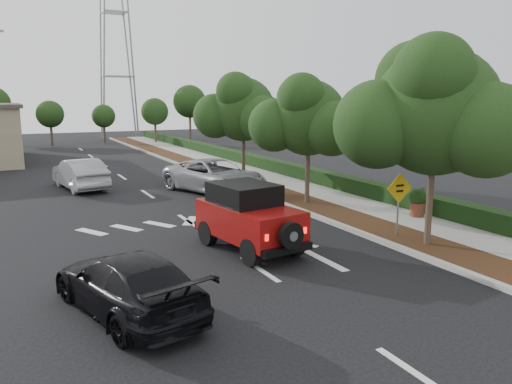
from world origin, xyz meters
TOP-DOWN VIEW (x-y plane):
  - ground at (0.00, 0.00)m, footprint 120.00×120.00m
  - curb at (4.60, 12.00)m, footprint 0.20×70.00m
  - planting_strip at (5.60, 12.00)m, footprint 1.80×70.00m
  - sidewalk at (7.50, 12.00)m, footprint 2.00×70.00m
  - hedge at (8.90, 12.00)m, footprint 0.80×70.00m
  - transmission_tower at (6.00, 48.00)m, footprint 7.00×4.00m
  - street_tree_near at (5.60, -0.50)m, footprint 3.80×3.80m
  - street_tree_mid at (5.60, 6.50)m, footprint 3.20×3.20m
  - street_tree_far at (5.60, 13.00)m, footprint 3.40×3.40m
  - light_pole_a at (-6.50, 26.00)m, footprint 2.00×0.22m
  - red_jeep at (0.47, 1.86)m, footprint 2.26×4.11m
  - silver_suv_ahead at (3.14, 11.06)m, footprint 4.39×6.36m
  - black_suv_oncoming at (-3.80, -1.23)m, footprint 2.91×4.90m
  - silver_sedan_oncoming at (-2.69, 14.95)m, footprint 2.36×4.90m
  - speed_hump_sign at (5.40, 0.63)m, footprint 0.98×0.10m
  - terracotta_planter at (7.98, 2.39)m, footprint 0.66×0.66m

SIDE VIEW (x-z plane):
  - ground at x=0.00m, z-range 0.00..0.00m
  - transmission_tower at x=6.00m, z-range -14.00..14.00m
  - street_tree_near at x=5.60m, z-range -2.96..2.96m
  - street_tree_mid at x=5.60m, z-range -2.66..2.66m
  - street_tree_far at x=5.60m, z-range -2.81..2.81m
  - light_pole_a at x=-6.50m, z-range -4.50..4.50m
  - planting_strip at x=5.60m, z-range 0.00..0.12m
  - sidewalk at x=7.50m, z-range 0.00..0.12m
  - curb at x=4.60m, z-range 0.00..0.15m
  - hedge at x=8.90m, z-range 0.00..0.80m
  - black_suv_oncoming at x=-3.80m, z-range 0.00..1.33m
  - terracotta_planter at x=7.98m, z-range 0.20..1.35m
  - silver_sedan_oncoming at x=-2.69m, z-range 0.00..1.55m
  - silver_suv_ahead at x=3.14m, z-range 0.00..1.61m
  - red_jeep at x=0.47m, z-range 0.02..2.05m
  - speed_hump_sign at x=5.40m, z-range 0.40..2.48m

